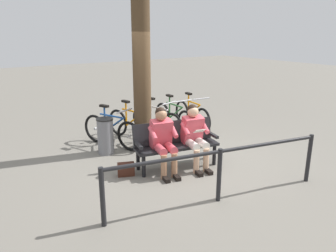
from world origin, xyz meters
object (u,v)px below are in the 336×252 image
(tree_trunk, at_px, (142,73))
(litter_bin, at_px, (106,136))
(bench, at_px, (175,141))
(bicycle_blue, at_px, (156,121))
(bicycle_red, at_px, (111,131))
(person_reading, at_px, (195,133))
(bicycle_silver, at_px, (132,125))
(handbag, at_px, (126,169))
(bicycle_purple, at_px, (192,115))
(bicycle_green, at_px, (174,118))
(person_companion, at_px, (163,138))

(tree_trunk, distance_m, litter_bin, 1.53)
(bench, xyz_separation_m, bicycle_blue, (-0.72, -1.81, -0.15))
(bicycle_red, bearing_deg, litter_bin, -63.33)
(person_reading, distance_m, bicycle_silver, 2.11)
(bicycle_silver, xyz_separation_m, bicycle_red, (0.59, 0.15, 0.00))
(handbag, xyz_separation_m, bicycle_purple, (-2.80, -1.65, 0.24))
(bicycle_purple, height_order, bicycle_green, same)
(bicycle_green, distance_m, bicycle_red, 1.80)
(bench, height_order, bicycle_green, bicycle_green)
(person_companion, relative_size, bicycle_green, 0.71)
(bench, bearing_deg, tree_trunk, -76.89)
(bench, distance_m, person_companion, 0.39)
(bench, relative_size, bicycle_red, 1.06)
(tree_trunk, bearing_deg, bicycle_silver, -95.54)
(person_reading, bearing_deg, bicycle_red, -54.81)
(bench, distance_m, handbag, 1.08)
(bicycle_purple, relative_size, bicycle_blue, 1.02)
(bicycle_purple, bearing_deg, person_companion, -43.27)
(litter_bin, relative_size, bicycle_green, 0.46)
(bicycle_purple, bearing_deg, handbag, -53.84)
(handbag, bearing_deg, tree_trunk, -132.57)
(handbag, bearing_deg, bicycle_red, -105.97)
(bench, bearing_deg, person_reading, 153.14)
(bench, xyz_separation_m, handbag, (1.00, -0.13, -0.39))
(bicycle_purple, distance_m, bicycle_silver, 1.77)
(person_reading, bearing_deg, bicycle_silver, -71.38)
(bench, distance_m, bicycle_red, 1.79)
(handbag, relative_size, bicycle_blue, 0.18)
(bench, relative_size, person_reading, 1.39)
(bicycle_blue, relative_size, bicycle_silver, 0.99)
(bench, xyz_separation_m, litter_bin, (0.84, -1.36, -0.12))
(person_companion, relative_size, bicycle_purple, 0.72)
(bench, bearing_deg, bicycle_red, -60.28)
(bench, distance_m, person_reading, 0.40)
(person_companion, bearing_deg, bicycle_blue, -107.21)
(bench, distance_m, bicycle_green, 2.22)
(litter_bin, xyz_separation_m, bicycle_purple, (-2.64, -0.42, -0.03))
(bench, distance_m, tree_trunk, 1.66)
(handbag, relative_size, bicycle_purple, 0.18)
(litter_bin, xyz_separation_m, bicycle_silver, (-0.87, -0.48, -0.03))
(person_companion, relative_size, tree_trunk, 0.36)
(person_reading, xyz_separation_m, bicycle_blue, (-0.43, -2.04, -0.31))
(bicycle_green, relative_size, bicycle_blue, 1.02)
(bicycle_silver, bearing_deg, bicycle_purple, 74.52)
(tree_trunk, bearing_deg, bicycle_blue, -139.82)
(bicycle_purple, distance_m, bicycle_red, 2.36)
(litter_bin, height_order, bicycle_purple, bicycle_purple)
(bicycle_red, bearing_deg, person_companion, -16.23)
(bicycle_green, bearing_deg, tree_trunk, -63.42)
(bicycle_green, xyz_separation_m, bicycle_blue, (0.53, 0.02, 0.00))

